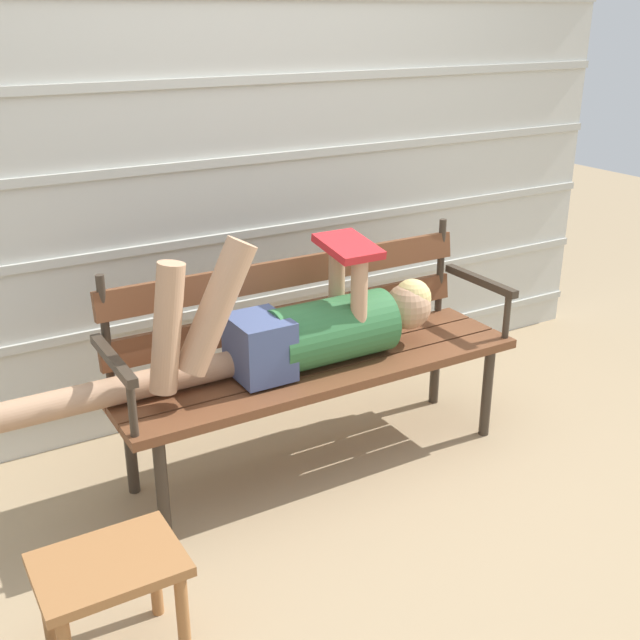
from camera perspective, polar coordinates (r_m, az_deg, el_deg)
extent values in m
plane|color=tan|center=(3.12, 1.73, -11.75)|extent=(12.00, 12.00, 0.00)
cube|color=beige|center=(3.40, -5.89, 11.63)|extent=(4.03, 0.06, 2.26)
cube|color=#B7B7AD|center=(3.67, -5.08, -3.49)|extent=(4.03, 0.02, 0.04)
cube|color=#B7B7AD|center=(3.54, -5.25, 1.23)|extent=(4.03, 0.02, 0.04)
cube|color=#B7B7AD|center=(3.44, -5.44, 6.26)|extent=(4.03, 0.02, 0.04)
cube|color=#B7B7AD|center=(3.37, -5.63, 11.55)|extent=(4.03, 0.02, 0.04)
cube|color=#B7B7AD|center=(3.33, -5.84, 17.02)|extent=(4.03, 0.02, 0.04)
cube|color=brown|center=(2.93, 1.50, -4.54)|extent=(1.64, 0.14, 0.04)
cube|color=brown|center=(3.05, 0.00, -3.46)|extent=(1.64, 0.14, 0.04)
cube|color=brown|center=(3.16, -1.38, -2.46)|extent=(1.64, 0.14, 0.04)
cube|color=brown|center=(3.17, -2.02, 0.20)|extent=(1.58, 0.05, 0.11)
cube|color=brown|center=(3.10, -2.07, 3.52)|extent=(1.58, 0.05, 0.11)
cylinder|color=#382D23|center=(2.88, -15.39, -0.83)|extent=(0.03, 0.03, 0.43)
cylinder|color=#382D23|center=(3.54, 8.79, 3.94)|extent=(0.03, 0.03, 0.43)
cylinder|color=#382D23|center=(2.76, -11.44, -12.17)|extent=(0.04, 0.04, 0.40)
cylinder|color=#382D23|center=(3.41, 12.10, -5.19)|extent=(0.04, 0.04, 0.40)
cylinder|color=#382D23|center=(3.04, -13.71, -8.87)|extent=(0.04, 0.04, 0.40)
cylinder|color=#382D23|center=(3.65, 8.43, -3.09)|extent=(0.04, 0.04, 0.40)
cube|color=#382D23|center=(2.68, -14.89, -2.82)|extent=(0.04, 0.43, 0.03)
cylinder|color=#382D23|center=(2.57, -13.56, -6.27)|extent=(0.03, 0.03, 0.20)
cube|color=#382D23|center=(3.41, 11.64, 2.83)|extent=(0.04, 0.43, 0.03)
cylinder|color=#382D23|center=(3.32, 13.50, 0.34)|extent=(0.03, 0.03, 0.20)
cylinder|color=#33703D|center=(3.01, 0.81, -0.78)|extent=(0.49, 0.25, 0.25)
cube|color=#475684|center=(2.88, -4.42, -1.97)|extent=(0.20, 0.24, 0.23)
sphere|color=tan|center=(3.19, 6.44, 1.00)|extent=(0.19, 0.19, 0.19)
sphere|color=#E0C67A|center=(3.19, 6.75, 1.62)|extent=(0.16, 0.16, 0.16)
cylinder|color=tan|center=(2.67, -7.60, 0.97)|extent=(0.32, 0.11, 0.48)
cylinder|color=tan|center=(2.63, -11.10, -0.62)|extent=(0.16, 0.09, 0.46)
cylinder|color=tan|center=(2.79, -14.59, -5.00)|extent=(0.88, 0.10, 0.10)
cylinder|color=tan|center=(2.93, 2.87, 1.81)|extent=(0.06, 0.06, 0.31)
cylinder|color=tan|center=(3.06, 1.23, 2.69)|extent=(0.06, 0.06, 0.31)
cube|color=red|center=(2.94, 2.08, 5.40)|extent=(0.18, 0.25, 0.06)
cube|color=#9E6638|center=(2.28, -15.20, -16.88)|extent=(0.39, 0.29, 0.03)
cylinder|color=#9E6638|center=(2.33, -9.96, -20.79)|extent=(0.04, 0.04, 0.31)
cylinder|color=#9E6638|center=(2.46, -19.30, -19.31)|extent=(0.04, 0.04, 0.31)
cylinder|color=#9E6638|center=(2.50, -12.00, -17.51)|extent=(0.04, 0.04, 0.31)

